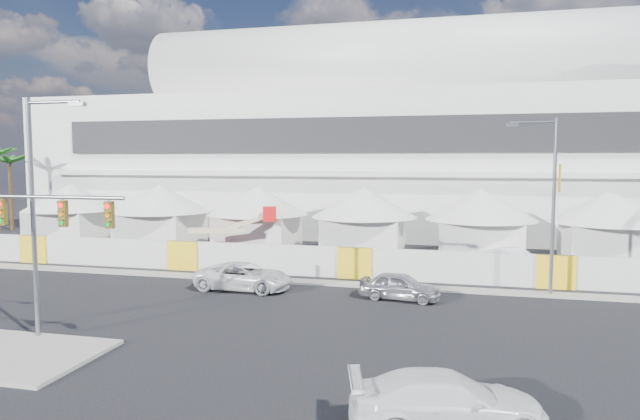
% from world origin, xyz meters
% --- Properties ---
extents(ground, '(160.00, 160.00, 0.00)m').
position_xyz_m(ground, '(0.00, 0.00, 0.00)').
color(ground, black).
rests_on(ground, ground).
extents(far_curb, '(80.00, 1.20, 0.12)m').
position_xyz_m(far_curb, '(20.00, 12.50, 0.06)').
color(far_curb, gray).
rests_on(far_curb, ground).
extents(stadium, '(80.00, 24.80, 21.98)m').
position_xyz_m(stadium, '(8.71, 41.50, 9.45)').
color(stadium, silver).
rests_on(stadium, ground).
extents(tent_row, '(53.40, 8.40, 5.40)m').
position_xyz_m(tent_row, '(0.50, 24.00, 3.15)').
color(tent_row, silver).
rests_on(tent_row, ground).
extents(hoarding_fence, '(70.00, 0.25, 2.00)m').
position_xyz_m(hoarding_fence, '(6.00, 14.50, 1.00)').
color(hoarding_fence, silver).
rests_on(hoarding_fence, ground).
extents(palm_cluster, '(10.60, 10.60, 8.55)m').
position_xyz_m(palm_cluster, '(-33.46, 29.50, 6.88)').
color(palm_cluster, '#47331E').
rests_on(palm_cluster, ground).
extents(sedan_silver, '(2.35, 4.58, 1.49)m').
position_xyz_m(sedan_silver, '(9.37, 9.64, 0.75)').
color(sedan_silver, '#B3B2B8').
rests_on(sedan_silver, ground).
extents(pickup_curb, '(2.76, 5.73, 1.57)m').
position_xyz_m(pickup_curb, '(0.25, 9.84, 0.79)').
color(pickup_curb, silver).
rests_on(pickup_curb, ground).
extents(pickup_near, '(3.51, 5.91, 1.61)m').
position_xyz_m(pickup_near, '(12.17, -5.01, 0.80)').
color(pickup_near, white).
rests_on(pickup_near, ground).
extents(lot_car_a, '(4.49, 4.60, 1.57)m').
position_xyz_m(lot_car_a, '(16.09, 19.17, 0.79)').
color(lot_car_a, white).
rests_on(lot_car_a, ground).
extents(streetlight_median, '(2.76, 0.28, 9.98)m').
position_xyz_m(streetlight_median, '(-4.61, -0.81, 5.88)').
color(streetlight_median, gray).
rests_on(streetlight_median, median_island).
extents(streetlight_curb, '(2.91, 0.66, 9.84)m').
position_xyz_m(streetlight_curb, '(17.21, 12.50, 5.71)').
color(streetlight_curb, slate).
rests_on(streetlight_curb, ground).
extents(boom_lift, '(8.14, 2.93, 4.00)m').
position_xyz_m(boom_lift, '(-5.97, 18.54, 1.07)').
color(boom_lift, red).
rests_on(boom_lift, ground).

